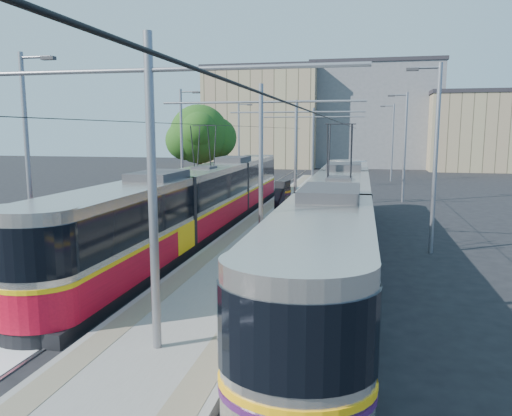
# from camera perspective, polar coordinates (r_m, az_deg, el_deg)

# --- Properties ---
(ground) EXTENTS (160.00, 160.00, 0.00)m
(ground) POSITION_cam_1_polar(r_m,az_deg,el_deg) (15.73, -5.35, -10.64)
(ground) COLOR black
(ground) RESTS_ON ground
(platform) EXTENTS (4.00, 50.00, 0.30)m
(platform) POSITION_cam_1_polar(r_m,az_deg,el_deg) (31.87, 3.77, -0.39)
(platform) COLOR gray
(platform) RESTS_ON ground
(tactile_strip_left) EXTENTS (0.70, 50.00, 0.01)m
(tactile_strip_left) POSITION_cam_1_polar(r_m,az_deg,el_deg) (32.09, 1.21, -0.03)
(tactile_strip_left) COLOR gray
(tactile_strip_left) RESTS_ON platform
(tactile_strip_right) EXTENTS (0.70, 50.00, 0.01)m
(tactile_strip_right) POSITION_cam_1_polar(r_m,az_deg,el_deg) (31.68, 6.37, -0.20)
(tactile_strip_right) COLOR gray
(tactile_strip_right) RESTS_ON platform
(rails) EXTENTS (8.71, 70.00, 0.03)m
(rails) POSITION_cam_1_polar(r_m,az_deg,el_deg) (31.90, 3.77, -0.63)
(rails) COLOR gray
(rails) RESTS_ON ground
(track_arrow) EXTENTS (1.20, 5.00, 0.01)m
(track_arrow) POSITION_cam_1_polar(r_m,az_deg,el_deg) (14.72, -22.89, -12.68)
(track_arrow) COLOR silver
(track_arrow) RESTS_ON ground
(tram_left) EXTENTS (2.43, 30.24, 5.50)m
(tram_left) POSITION_cam_1_polar(r_m,az_deg,el_deg) (26.47, -5.88, 1.10)
(tram_left) COLOR black
(tram_left) RESTS_ON ground
(tram_right) EXTENTS (2.43, 28.15, 5.50)m
(tram_right) POSITION_cam_1_polar(r_m,az_deg,el_deg) (20.53, 9.38, -0.77)
(tram_right) COLOR black
(tram_right) RESTS_ON ground
(catenary) EXTENTS (9.20, 70.00, 7.00)m
(catenary) POSITION_cam_1_polar(r_m,az_deg,el_deg) (28.66, 3.03, 7.37)
(catenary) COLOR gray
(catenary) RESTS_ON platform
(street_lamps) EXTENTS (15.18, 38.22, 8.00)m
(street_lamps) POSITION_cam_1_polar(r_m,az_deg,el_deg) (35.45, 4.78, 7.07)
(street_lamps) COLOR gray
(street_lamps) RESTS_ON ground
(shelter) EXTENTS (0.79, 1.10, 2.22)m
(shelter) POSITION_cam_1_polar(r_m,az_deg,el_deg) (27.72, 3.06, 0.97)
(shelter) COLOR black
(shelter) RESTS_ON platform
(tree) EXTENTS (4.99, 4.61, 7.25)m
(tree) POSITION_cam_1_polar(r_m,az_deg,el_deg) (39.08, -6.01, 8.27)
(tree) COLOR #382314
(tree) RESTS_ON ground
(building_left) EXTENTS (16.32, 12.24, 14.37)m
(building_left) POSITION_cam_1_polar(r_m,az_deg,el_deg) (75.57, 0.97, 10.28)
(building_left) COLOR #998C68
(building_left) RESTS_ON ground
(building_centre) EXTENTS (18.36, 14.28, 15.02)m
(building_centre) POSITION_cam_1_polar(r_m,az_deg,el_deg) (78.19, 13.33, 10.23)
(building_centre) COLOR slate
(building_centre) RESTS_ON ground
(building_right) EXTENTS (14.28, 10.20, 10.45)m
(building_right) POSITION_cam_1_polar(r_m,az_deg,el_deg) (73.80, 24.40, 8.02)
(building_right) COLOR #998C68
(building_right) RESTS_ON ground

